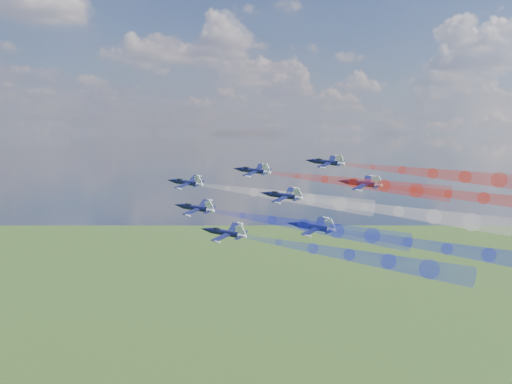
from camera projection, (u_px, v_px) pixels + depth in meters
jet_lead at (186, 183)px, 154.25m from camera, size 13.58×14.12×6.29m
trail_lead at (281, 196)px, 141.43m from camera, size 26.22×38.52×7.71m
jet_inner_left at (196, 208)px, 138.31m from camera, size 13.58×14.12×6.29m
trail_inner_left at (304, 225)px, 125.48m from camera, size 26.22×38.52×7.71m
jet_inner_right at (253, 171)px, 155.14m from camera, size 13.58×14.12×6.29m
trail_inner_right at (354, 183)px, 142.31m from camera, size 26.22×38.52×7.71m
jet_outer_left at (225, 233)px, 124.78m from camera, size 13.58×14.12×6.29m
trail_outer_left at (349, 255)px, 111.95m from camera, size 26.22×38.52×7.71m
jet_center_third at (283, 196)px, 139.70m from camera, size 13.58×14.12×6.29m
trail_center_third at (399, 212)px, 126.88m from camera, size 26.22×38.52×7.71m
jet_outer_right at (326, 162)px, 155.98m from camera, size 13.58×14.12×6.29m
trail_outer_right at (433, 173)px, 143.16m from camera, size 26.22×38.52×7.71m
jet_rear_left at (313, 227)px, 125.07m from camera, size 13.58×14.12×6.29m
trail_rear_left at (447, 249)px, 112.24m from camera, size 26.22×38.52×7.71m
jet_rear_right at (362, 184)px, 141.23m from camera, size 13.58×14.12×6.29m
trail_rear_right at (484, 198)px, 128.41m from camera, size 26.22×38.52×7.71m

